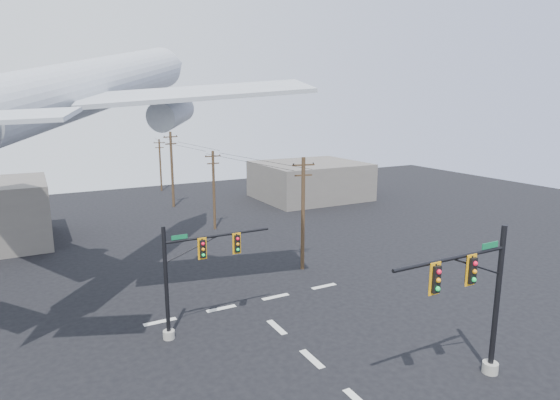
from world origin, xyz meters
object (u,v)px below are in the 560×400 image
utility_pole_b (214,189)px  utility_pole_c (172,168)px  signal_mast_far (190,275)px  airliner (96,86)px  signal_mast_near (478,303)px  utility_pole_a (303,212)px  utility_pole_d (160,164)px

utility_pole_b → utility_pole_c: size_ratio=0.87×
signal_mast_far → airliner: size_ratio=0.25×
signal_mast_far → utility_pole_b: utility_pole_b is taller
utility_pole_b → utility_pole_c: (-0.92, 12.74, 0.68)m
signal_mast_near → utility_pole_b: (-1.25, 32.03, 0.28)m
signal_mast_far → utility_pole_c: size_ratio=0.69×
signal_mast_far → airliner: 13.92m
utility_pole_a → utility_pole_c: 27.73m
signal_mast_near → utility_pole_a: (0.75, 17.19, 0.68)m
signal_mast_near → utility_pole_a: 17.22m
signal_mast_far → utility_pole_c: bearing=76.3°
signal_mast_far → utility_pole_d: size_ratio=0.85×
utility_pole_a → utility_pole_d: size_ratio=1.16×
signal_mast_near → airliner: size_ratio=0.29×
utility_pole_a → utility_pole_b: utility_pole_a is taller
signal_mast_near → utility_pole_c: (-2.17, 44.77, 0.96)m
signal_mast_near → utility_pole_b: utility_pole_b is taller
signal_mast_near → utility_pole_a: bearing=87.5°
signal_mast_far → utility_pole_a: bearing=29.3°
signal_mast_near → signal_mast_far: (-10.41, 10.95, -0.50)m
utility_pole_c → signal_mast_near: bearing=-103.0°
utility_pole_a → utility_pole_c: size_ratio=0.94×
signal_mast_far → utility_pole_a: utility_pole_a is taller
signal_mast_far → utility_pole_b: bearing=66.5°
airliner → utility_pole_b: bearing=-5.9°
utility_pole_d → airliner: airliner is taller
signal_mast_near → utility_pole_c: size_ratio=0.79×
utility_pole_a → utility_pole_d: 39.45m
signal_mast_near → utility_pole_d: utility_pole_d is taller
signal_mast_near → utility_pole_b: size_ratio=0.91×
utility_pole_a → airliner: airliner is taller
utility_pole_c → utility_pole_d: 11.96m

